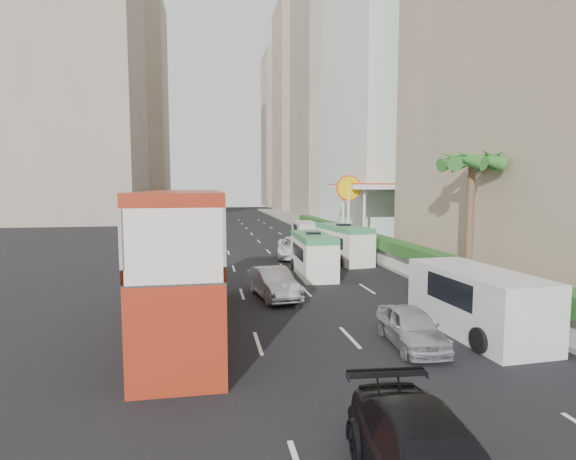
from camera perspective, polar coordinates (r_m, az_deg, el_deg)
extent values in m
plane|color=black|center=(18.06, 7.08, -11.29)|extent=(200.00, 200.00, 0.00)
cube|color=maroon|center=(16.74, -12.88, -3.84)|extent=(2.50, 11.00, 5.06)
imported|color=#B1B3B8|center=(21.40, -1.86, -8.58)|extent=(2.18, 4.44, 1.40)
imported|color=#B1B3B8|center=(15.75, 15.29, -14.00)|extent=(1.77, 3.84, 1.27)
imported|color=silver|center=(33.26, 0.86, -3.50)|extent=(3.33, 5.74, 1.50)
cube|color=silver|center=(26.60, 3.20, -3.14)|extent=(2.01, 5.55, 2.43)
cube|color=silver|center=(31.48, 7.03, -1.74)|extent=(2.74, 5.92, 2.52)
cube|color=silver|center=(17.51, 22.83, -8.37)|extent=(2.56, 5.80, 2.28)
cube|color=silver|center=(42.12, 2.22, -0.29)|extent=(2.12, 4.86, 1.91)
cube|color=#99968C|center=(44.16, 8.62, -1.21)|extent=(6.00, 120.00, 0.18)
cube|color=silver|center=(32.87, 10.19, -2.50)|extent=(0.30, 44.00, 1.00)
cube|color=#2D6626|center=(32.76, 10.21, -1.03)|extent=(1.10, 44.00, 0.70)
cylinder|color=brown|center=(24.34, 22.09, 0.79)|extent=(0.36, 0.36, 6.40)
cube|color=silver|center=(42.39, 10.83, 2.08)|extent=(6.50, 8.00, 5.50)
cube|color=tan|center=(80.50, 7.31, 19.69)|extent=(16.00, 16.00, 50.00)
cube|color=tan|center=(102.36, 2.55, 14.94)|extent=(14.00, 14.00, 44.00)
cube|color=tan|center=(123.42, 0.24, 12.39)|extent=(14.00, 14.00, 40.00)
cube|color=tan|center=(76.80, -25.71, 20.68)|extent=(18.00, 18.00, 52.00)
cube|color=tan|center=(109.28, -19.55, 14.56)|extent=(16.00, 16.00, 46.00)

